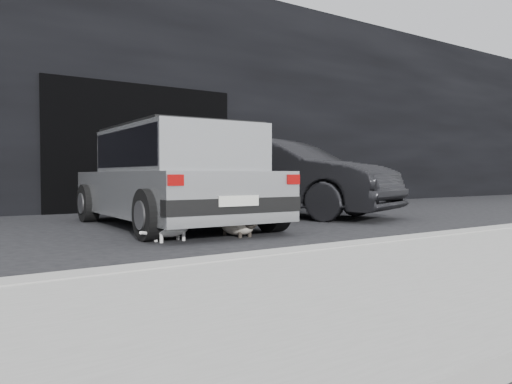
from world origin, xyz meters
TOP-DOWN VIEW (x-y plane):
  - ground at (0.00, 0.00)m, footprint 80.00×80.00m
  - building_facade at (1.00, 6.00)m, footprint 34.00×4.00m
  - garage_opening at (1.00, 3.99)m, footprint 4.00×0.10m
  - curb at (1.00, -2.60)m, footprint 18.00×0.25m
  - silver_hatchback at (0.09, 0.65)m, footprint 2.04×3.92m
  - second_car at (2.52, 1.34)m, footprint 2.92×4.47m
  - cat_siamese at (0.25, -0.82)m, footprint 0.30×0.83m
  - cat_white at (-0.58, -0.73)m, footprint 0.71×0.29m

SIDE VIEW (x-z plane):
  - ground at x=0.00m, z-range 0.00..0.00m
  - curb at x=1.00m, z-range 0.00..0.12m
  - cat_siamese at x=0.25m, z-range -0.01..0.27m
  - cat_white at x=-0.58m, z-range 0.00..0.33m
  - second_car at x=2.52m, z-range 0.00..1.39m
  - silver_hatchback at x=0.09m, z-range 0.07..1.48m
  - garage_opening at x=1.00m, z-range 0.00..2.60m
  - building_facade at x=1.00m, z-range 0.00..5.00m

